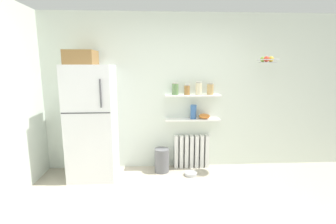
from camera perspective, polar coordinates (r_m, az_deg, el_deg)
The scene contains 15 objects.
ground_plane at distance 3.17m, azimuth 4.44°, elevation -22.94°, with size 7.04×7.04×0.00m, color #B2A893.
back_wall at distance 4.20m, azimuth 1.91°, elevation 4.52°, with size 7.04×0.10×2.60m, color silver.
refrigerator at distance 4.00m, azimuth -17.29°, elevation -1.65°, with size 0.70×0.68×1.98m.
radiator at distance 4.34m, azimuth 5.45°, elevation -9.11°, with size 0.60×0.12×0.57m.
wall_shelf_lower at distance 4.15m, azimuth 5.65°, elevation -1.74°, with size 0.91×0.22×0.03m, color white.
wall_shelf_upper at distance 4.08m, azimuth 5.76°, elevation 3.83°, with size 0.91×0.22×0.03m, color white.
storage_jar_0 at distance 4.03m, azimuth 1.69°, elevation 5.40°, with size 0.11×0.11×0.20m.
storage_jar_1 at distance 4.06m, azimuth 4.43°, elevation 5.18°, with size 0.09×0.09×0.17m.
storage_jar_2 at distance 4.08m, azimuth 7.14°, elevation 5.48°, with size 0.10×0.10×0.21m.
storage_jar_3 at distance 4.12m, azimuth 9.80°, elevation 5.30°, with size 0.11×0.11×0.19m.
vase at distance 4.12m, azimuth 5.92°, elevation 0.04°, with size 0.10×0.10×0.24m, color #38609E.
shelf_bowl at distance 4.17m, azimuth 8.44°, elevation -0.96°, with size 0.19×0.19×0.08m, color orange.
trash_bin at distance 4.18m, azimuth -1.43°, elevation -11.13°, with size 0.24×0.24×0.40m, color slate.
pet_food_bowl at distance 4.13m, azimuth 5.33°, elevation -14.08°, with size 0.20×0.20×0.05m, color #B7B7BC.
hanging_fruit_basket at distance 4.14m, azimuth 22.13°, elevation 11.13°, with size 0.33×0.33×0.10m.
Camera 1 is at (-0.37, -2.11, 1.76)m, focal length 26.25 mm.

